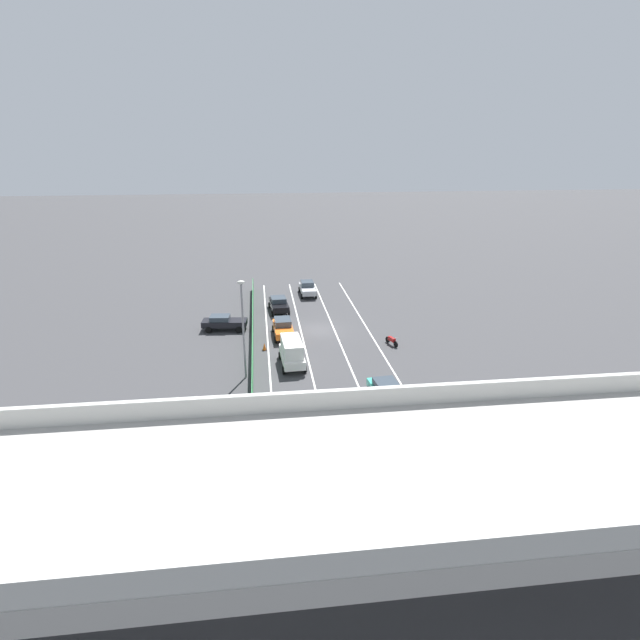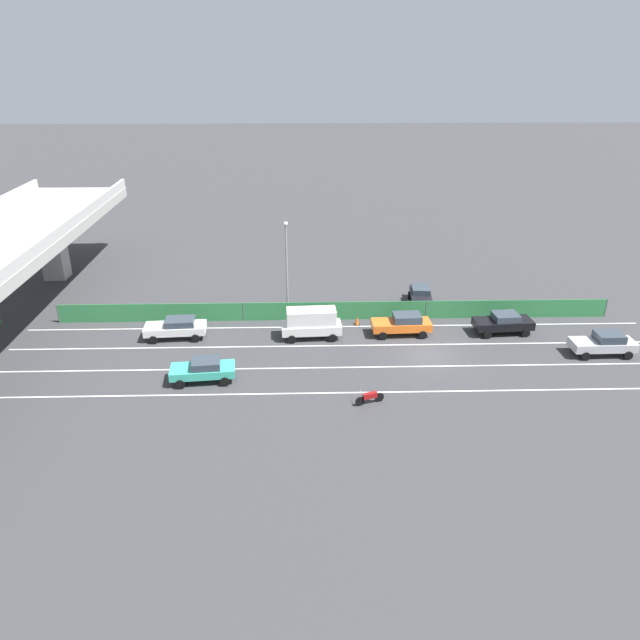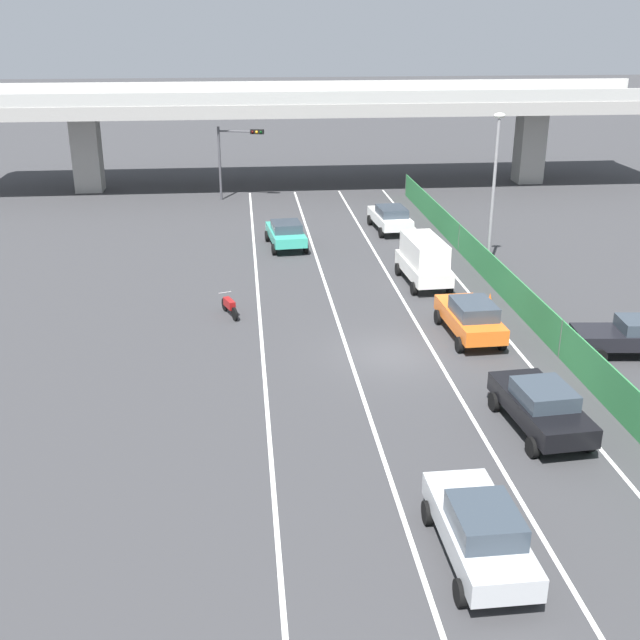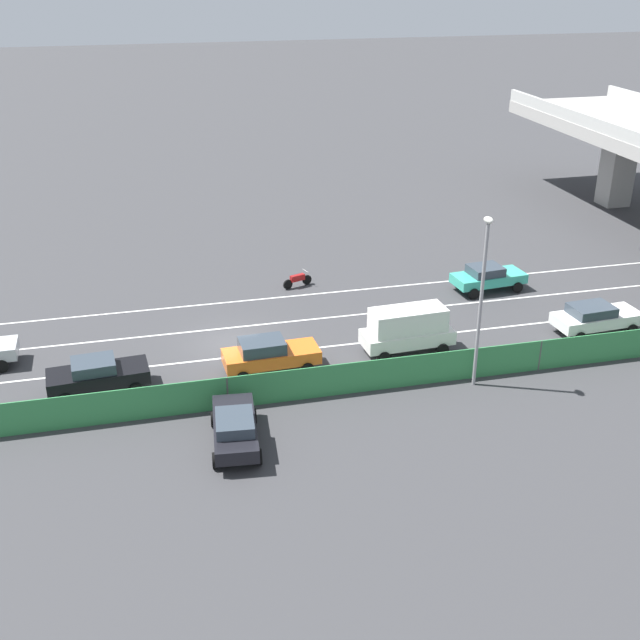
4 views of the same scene
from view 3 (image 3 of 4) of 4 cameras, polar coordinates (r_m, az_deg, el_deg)
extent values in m
plane|color=#38383A|center=(31.37, 5.23, -2.48)|extent=(300.00, 300.00, 0.00)
cube|color=silver|center=(36.89, -4.49, 1.27)|extent=(0.14, 49.03, 0.01)
cube|color=silver|center=(37.11, 0.79, 1.45)|extent=(0.14, 49.03, 0.01)
cube|color=silver|center=(37.63, 5.96, 1.62)|extent=(0.14, 49.03, 0.01)
cube|color=silver|center=(38.45, 10.96, 1.77)|extent=(0.14, 49.03, 0.01)
cube|color=#A09E99|center=(61.78, -0.43, 15.42)|extent=(54.01, 9.68, 0.94)
cube|color=#B2B2AD|center=(57.08, 0.02, 15.87)|extent=(54.01, 0.30, 0.90)
cube|color=#B2B2AD|center=(66.30, -0.82, 16.63)|extent=(54.01, 0.30, 0.90)
cube|color=#A09E99|center=(63.02, -16.60, 11.59)|extent=(2.00, 2.00, 5.80)
cube|color=#A09E99|center=(66.08, 15.03, 12.16)|extent=(2.00, 2.00, 5.80)
cube|color=#338447|center=(38.62, 13.03, 2.92)|extent=(0.06, 45.03, 1.56)
cylinder|color=#4C514C|center=(32.05, 17.14, -1.34)|extent=(0.10, 0.10, 1.56)
cylinder|color=#4C514C|center=(45.47, 10.11, 5.90)|extent=(0.10, 0.10, 1.56)
cylinder|color=#4C514C|center=(59.66, 6.29, 9.75)|extent=(0.10, 0.10, 1.56)
cube|color=orange|center=(33.24, 10.83, 0.10)|extent=(1.93, 4.63, 0.63)
cube|color=#333D47|center=(32.65, 11.14, 0.82)|extent=(1.63, 2.16, 0.58)
cylinder|color=black|center=(34.53, 8.59, 0.22)|extent=(0.24, 0.65, 0.64)
cylinder|color=black|center=(35.06, 11.36, 0.36)|extent=(0.24, 0.65, 0.64)
cylinder|color=black|center=(31.79, 10.13, -1.78)|extent=(0.24, 0.65, 0.64)
cylinder|color=black|center=(32.36, 13.10, -1.59)|extent=(0.24, 0.65, 0.64)
cube|color=black|center=(26.37, 15.75, -6.16)|extent=(2.17, 4.63, 0.64)
cube|color=#333D47|center=(26.00, 16.02, -5.19)|extent=(1.75, 2.03, 0.51)
cylinder|color=black|center=(27.46, 12.57, -5.83)|extent=(0.27, 0.66, 0.64)
cylinder|color=black|center=(28.18, 16.03, -5.44)|extent=(0.27, 0.66, 0.64)
cylinder|color=black|center=(25.02, 15.22, -8.93)|extent=(0.27, 0.66, 0.64)
cylinder|color=black|center=(25.81, 18.94, -8.39)|extent=(0.27, 0.66, 0.64)
cube|color=teal|center=(45.66, -2.50, 6.25)|extent=(2.21, 4.43, 0.55)
cube|color=#333D47|center=(45.27, -2.46, 6.81)|extent=(1.77, 2.01, 0.51)
cylinder|color=black|center=(47.04, -3.87, 6.12)|extent=(0.28, 0.66, 0.64)
cylinder|color=black|center=(47.30, -1.67, 6.24)|extent=(0.28, 0.66, 0.64)
cylinder|color=black|center=(44.26, -3.37, 5.16)|extent=(0.28, 0.66, 0.64)
cylinder|color=black|center=(44.53, -1.05, 5.29)|extent=(0.28, 0.66, 0.64)
cube|color=silver|center=(49.43, 5.11, 7.38)|extent=(2.13, 4.74, 0.60)
cube|color=#333D47|center=(48.91, 5.25, 7.89)|extent=(1.75, 2.30, 0.50)
cylinder|color=black|center=(50.81, 3.64, 7.27)|extent=(0.26, 0.65, 0.64)
cylinder|color=black|center=(51.24, 5.66, 7.33)|extent=(0.26, 0.65, 0.64)
cylinder|color=black|center=(47.84, 4.48, 6.36)|extent=(0.26, 0.65, 0.64)
cylinder|color=black|center=(48.31, 6.61, 6.43)|extent=(0.26, 0.65, 0.64)
cube|color=silver|center=(39.51, 7.54, 3.78)|extent=(2.01, 4.65, 0.70)
cube|color=silver|center=(39.24, 7.60, 5.07)|extent=(1.76, 3.82, 1.16)
cylinder|color=black|center=(40.86, 5.71, 3.70)|extent=(0.25, 0.65, 0.64)
cylinder|color=black|center=(41.32, 8.11, 3.79)|extent=(0.25, 0.65, 0.64)
cylinder|color=black|center=(38.01, 6.85, 2.29)|extent=(0.25, 0.65, 0.64)
cylinder|color=black|center=(38.51, 9.40, 2.41)|extent=(0.25, 0.65, 0.64)
cube|color=#B7BABC|center=(20.26, 11.46, -14.84)|extent=(1.79, 4.59, 0.63)
cube|color=#333D47|center=(19.62, 11.94, -14.05)|extent=(1.54, 1.94, 0.59)
cylinder|color=black|center=(21.52, 7.86, -13.72)|extent=(0.23, 0.64, 0.64)
cylinder|color=black|center=(21.98, 12.34, -13.25)|extent=(0.23, 0.64, 0.64)
cylinder|color=black|center=(19.17, 10.21, -18.96)|extent=(0.23, 0.64, 0.64)
cylinder|color=black|center=(19.67, 15.28, -18.23)|extent=(0.23, 0.64, 0.64)
cylinder|color=black|center=(35.95, -6.95, 1.13)|extent=(0.29, 0.60, 0.60)
cylinder|color=black|center=(34.74, -6.24, 0.43)|extent=(0.29, 0.60, 0.60)
cube|color=maroon|center=(35.25, -6.62, 1.21)|extent=(0.57, 0.96, 0.36)
cylinder|color=#B2B2B2|center=(35.64, -6.94, 2.01)|extent=(0.58, 0.23, 0.03)
cube|color=black|center=(33.17, 21.74, -1.18)|extent=(4.61, 2.14, 0.59)
cylinder|color=black|center=(32.06, 19.64, -2.54)|extent=(0.66, 0.28, 0.64)
cylinder|color=black|center=(33.54, 18.72, -1.37)|extent=(0.66, 0.28, 0.64)
cylinder|color=#47474C|center=(57.92, -7.30, 11.21)|extent=(0.18, 0.18, 5.24)
cylinder|color=#47474C|center=(57.18, -5.86, 13.50)|extent=(3.06, 0.86, 0.12)
cube|color=black|center=(56.90, -4.60, 13.50)|extent=(1.00, 0.50, 0.32)
sphere|color=#390706|center=(56.81, -4.94, 13.48)|extent=(0.20, 0.20, 0.20)
sphere|color=#EFA319|center=(56.74, -4.64, 13.48)|extent=(0.20, 0.20, 0.20)
sphere|color=black|center=(56.68, -4.33, 13.48)|extent=(0.20, 0.20, 0.20)
cylinder|color=gray|center=(41.55, 12.48, 8.72)|extent=(0.16, 0.16, 7.81)
ellipsoid|color=silver|center=(40.89, 12.94, 14.31)|extent=(0.60, 0.36, 0.28)
cone|color=orange|center=(36.87, 12.25, 1.41)|extent=(0.36, 0.36, 0.72)
cube|color=black|center=(36.99, 12.21, 0.91)|extent=(0.47, 0.47, 0.03)
camera|label=1|loc=(77.78, 2.96, 25.30)|focal=28.72mm
camera|label=2|loc=(50.44, -52.24, 22.75)|focal=33.94mm
camera|label=4|loc=(49.03, 58.84, 18.44)|focal=44.52mm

